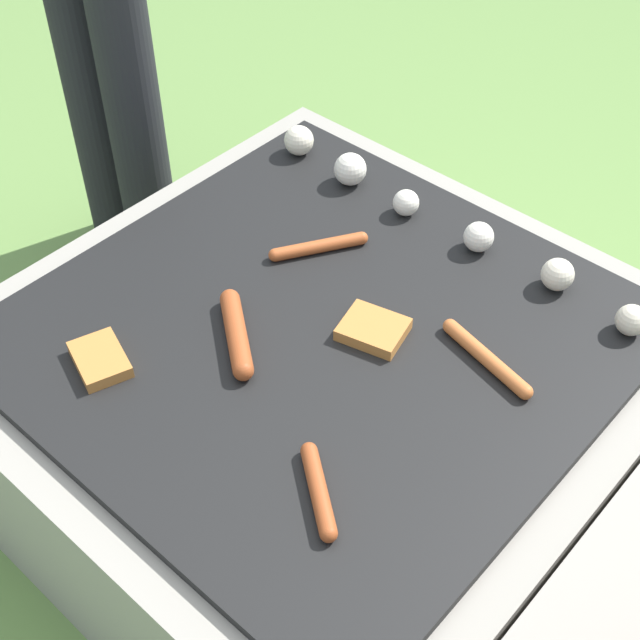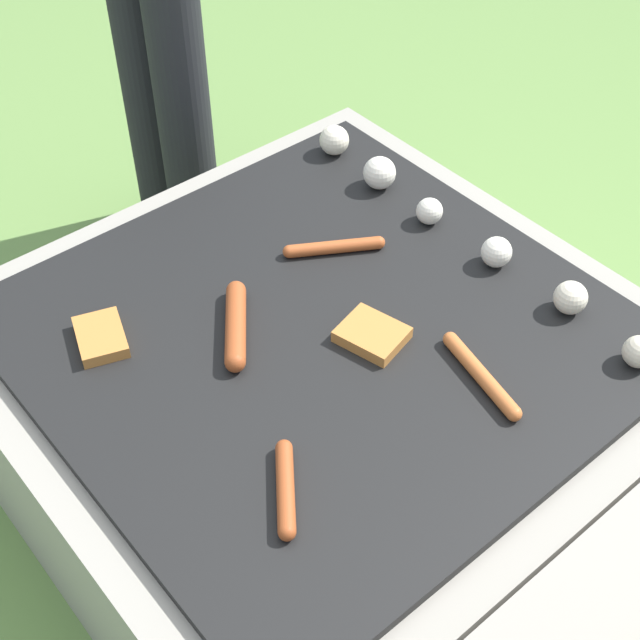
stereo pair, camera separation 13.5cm
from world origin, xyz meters
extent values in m
plane|color=#608442|center=(0.00, 0.00, 0.00)|extent=(14.00, 14.00, 0.00)
cube|color=gray|center=(0.00, 0.00, 0.20)|extent=(0.95, 0.95, 0.39)
cube|color=black|center=(0.00, 0.00, 0.40)|extent=(0.84, 0.84, 0.02)
cylinder|color=black|center=(-0.86, 0.23, 0.40)|extent=(0.12, 0.12, 0.80)
cylinder|color=black|center=(-0.72, 0.23, 0.40)|extent=(0.12, 0.12, 0.80)
cylinder|color=#93421E|center=(0.20, -0.23, 0.42)|extent=(0.12, 0.10, 0.02)
sphere|color=#93421E|center=(0.15, -0.19, 0.42)|extent=(0.02, 0.02, 0.02)
sphere|color=#93421E|center=(0.25, -0.27, 0.42)|extent=(0.02, 0.02, 0.02)
cylinder|color=#93421E|center=(-0.08, -0.10, 0.43)|extent=(0.14, 0.12, 0.03)
sphere|color=#93421E|center=(-0.02, -0.15, 0.43)|extent=(0.03, 0.03, 0.03)
sphere|color=#93421E|center=(-0.14, -0.06, 0.43)|extent=(0.03, 0.03, 0.03)
cylinder|color=#B7602D|center=(0.23, 0.11, 0.42)|extent=(0.16, 0.06, 0.02)
sphere|color=#B7602D|center=(0.15, 0.13, 0.42)|extent=(0.02, 0.02, 0.02)
sphere|color=#B7602D|center=(0.31, 0.09, 0.42)|extent=(0.02, 0.02, 0.02)
cylinder|color=#A34C23|center=(-0.13, 0.14, 0.42)|extent=(0.10, 0.14, 0.02)
sphere|color=#A34C23|center=(-0.16, 0.07, 0.42)|extent=(0.02, 0.02, 0.02)
sphere|color=#A34C23|center=(-0.09, 0.20, 0.42)|extent=(0.02, 0.02, 0.02)
cube|color=#B27033|center=(0.07, 0.05, 0.42)|extent=(0.11, 0.10, 0.02)
cube|color=#B27033|center=(-0.19, -0.27, 0.42)|extent=(0.11, 0.10, 0.02)
sphere|color=beige|center=(-0.35, 0.33, 0.44)|extent=(0.06, 0.06, 0.06)
sphere|color=silver|center=(-0.21, 0.32, 0.44)|extent=(0.06, 0.06, 0.06)
sphere|color=silver|center=(-0.08, 0.32, 0.43)|extent=(0.05, 0.05, 0.05)
sphere|color=silver|center=(0.07, 0.32, 0.43)|extent=(0.05, 0.05, 0.05)
sphere|color=beige|center=(0.22, 0.33, 0.44)|extent=(0.05, 0.05, 0.05)
sphere|color=beige|center=(0.35, 0.31, 0.43)|extent=(0.05, 0.05, 0.05)
camera|label=1|loc=(0.64, -0.72, 1.38)|focal=50.00mm
camera|label=2|loc=(0.74, -0.62, 1.38)|focal=50.00mm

